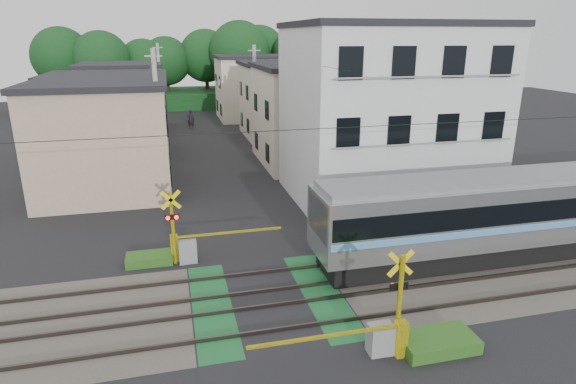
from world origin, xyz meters
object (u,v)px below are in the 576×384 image
object	(u,v)px
crossing_signal_far	(185,245)
pedestrian	(191,119)
apartment_block	(387,113)
crossing_signal_near	(385,332)

from	to	relation	value
crossing_signal_far	pedestrian	size ratio (longest dim) A/B	2.58
apartment_block	pedestrian	world-z (taller)	apartment_block
crossing_signal_near	pedestrian	distance (m)	37.06
crossing_signal_far	pedestrian	xyz separation A→B (m)	(1.79, 29.59, 0.21)
pedestrian	apartment_block	bearing A→B (deg)	109.72
apartment_block	pedestrian	distance (m)	25.78
apartment_block	crossing_signal_near	bearing A→B (deg)	-114.22
crossing_signal_far	apartment_block	xyz separation A→B (m)	(11.09, 5.84, 3.94)
crossing_signal_near	crossing_signal_far	bearing A→B (deg)	125.29
crossing_signal_near	pedestrian	xyz separation A→B (m)	(-3.39, 36.90, 0.21)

